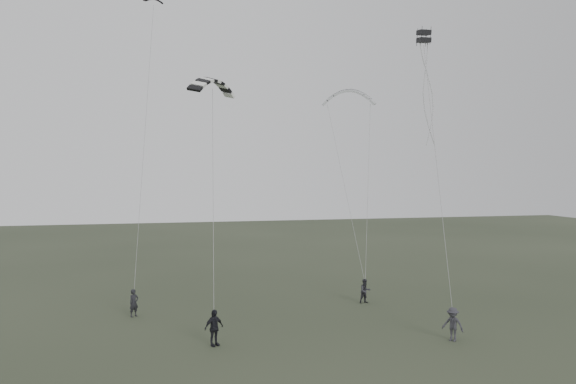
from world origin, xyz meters
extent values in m
plane|color=#2D3625|center=(0.00, 0.00, 0.00)|extent=(140.00, 140.00, 0.00)
imported|color=black|center=(-7.83, 7.14, 0.81)|extent=(0.71, 0.66, 1.63)
imported|color=#27272C|center=(6.70, 7.23, 0.79)|extent=(0.85, 0.71, 1.58)
imported|color=black|center=(-3.80, 0.46, 0.90)|extent=(1.13, 0.88, 1.79)
imported|color=#2F2E34|center=(8.00, -1.53, 0.85)|extent=(1.18, 1.25, 1.70)
camera|label=1|loc=(-6.55, -26.86, 8.51)|focal=35.00mm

